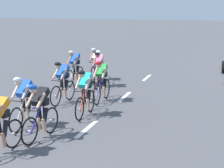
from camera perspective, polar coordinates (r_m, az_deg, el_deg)
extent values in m
cube|color=white|center=(10.85, -3.83, -6.75)|extent=(0.14, 1.60, 0.01)
cube|color=white|center=(14.50, 1.90, -1.91)|extent=(0.14, 1.60, 0.01)
cube|color=white|center=(18.30, 5.28, 0.97)|extent=(0.14, 1.60, 0.01)
torus|color=black|center=(9.68, -14.57, -7.23)|extent=(0.11, 0.72, 0.72)
cylinder|color=#99999E|center=(9.68, -14.57, -7.23)|extent=(0.07, 0.07, 0.06)
cylinder|color=white|center=(9.35, -15.96, -6.49)|extent=(0.04, 0.04, 0.65)
cube|color=black|center=(9.25, -16.08, -4.46)|extent=(0.12, 0.23, 0.05)
cube|color=black|center=(9.23, -16.13, -4.24)|extent=(0.30, 0.23, 0.18)
cylinder|color=black|center=(9.24, -15.77, -6.44)|extent=(0.13, 0.23, 0.40)
cylinder|color=#9E7051|center=(9.26, -15.98, -8.12)|extent=(0.10, 0.16, 0.36)
torus|color=black|center=(9.75, -12.28, -6.97)|extent=(0.11, 0.72, 0.72)
cylinder|color=#99999E|center=(9.75, -12.28, -6.97)|extent=(0.07, 0.07, 0.06)
torus|color=black|center=(10.54, -9.16, -5.40)|extent=(0.11, 0.72, 0.72)
cylinder|color=#99999E|center=(10.54, -9.16, -5.40)|extent=(0.07, 0.07, 0.06)
cylinder|color=#1E1E99|center=(9.95, -10.94, -3.29)|extent=(0.09, 0.55, 0.04)
cylinder|color=#1E1E99|center=(9.90, -11.42, -5.34)|extent=(0.09, 0.48, 0.63)
cylinder|color=#1E1E99|center=(10.19, -10.24, -4.67)|extent=(0.04, 0.04, 0.65)
cylinder|color=black|center=(9.68, -12.08, -3.89)|extent=(0.42, 0.07, 0.03)
cube|color=black|center=(10.10, -10.32, -2.80)|extent=(0.12, 0.23, 0.05)
cube|color=black|center=(9.95, -10.75, -1.85)|extent=(0.33, 0.58, 0.44)
cube|color=black|center=(10.08, -10.36, -2.59)|extent=(0.30, 0.23, 0.18)
cylinder|color=black|center=(10.09, -10.01, -4.60)|extent=(0.13, 0.23, 0.40)
cylinder|color=tan|center=(10.10, -10.20, -6.15)|extent=(0.10, 0.16, 0.36)
cylinder|color=black|center=(10.18, -10.86, -4.48)|extent=(0.13, 0.18, 0.40)
cylinder|color=tan|center=(10.20, -11.05, -6.01)|extent=(0.10, 0.13, 0.36)
cylinder|color=tan|center=(9.70, -10.65, -2.51)|extent=(0.11, 0.41, 0.35)
cylinder|color=tan|center=(9.88, -12.20, -2.31)|extent=(0.11, 0.41, 0.35)
sphere|color=tan|center=(9.66, -11.79, -0.85)|extent=(0.19, 0.19, 0.19)
ellipsoid|color=blue|center=(9.63, -11.84, -0.49)|extent=(0.26, 0.33, 0.24)
torus|color=black|center=(10.72, -14.27, -5.32)|extent=(0.05, 0.72, 0.72)
cylinder|color=#99999E|center=(10.72, -14.27, -5.32)|extent=(0.06, 0.06, 0.06)
torus|color=black|center=(11.55, -11.72, -3.95)|extent=(0.05, 0.72, 0.72)
cylinder|color=#99999E|center=(11.55, -11.72, -3.95)|extent=(0.06, 0.06, 0.06)
cylinder|color=silver|center=(10.95, -13.20, -1.98)|extent=(0.04, 0.55, 0.04)
cylinder|color=silver|center=(10.89, -13.58, -3.84)|extent=(0.05, 0.48, 0.63)
cylinder|color=silver|center=(11.20, -12.62, -3.25)|extent=(0.04, 0.04, 0.65)
cylinder|color=black|center=(10.67, -14.13, -2.51)|extent=(0.42, 0.03, 0.03)
cube|color=black|center=(11.11, -12.70, -1.54)|extent=(0.10, 0.22, 0.05)
cube|color=blue|center=(10.96, -13.07, -0.67)|extent=(0.29, 0.55, 0.45)
cube|color=black|center=(11.10, -12.74, -1.35)|extent=(0.28, 0.20, 0.18)
cylinder|color=black|center=(11.09, -12.38, -3.17)|extent=(0.11, 0.22, 0.40)
cylinder|color=beige|center=(11.10, -12.52, -4.59)|extent=(0.09, 0.15, 0.36)
cylinder|color=black|center=(11.18, -13.18, -3.09)|extent=(0.11, 0.17, 0.40)
cylinder|color=beige|center=(11.18, -13.32, -4.50)|extent=(0.09, 0.12, 0.36)
cylinder|color=beige|center=(10.71, -12.88, -1.23)|extent=(0.08, 0.40, 0.35)
cylinder|color=beige|center=(10.87, -14.35, -1.11)|extent=(0.08, 0.40, 0.35)
sphere|color=beige|center=(10.66, -13.93, 0.25)|extent=(0.19, 0.19, 0.19)
ellipsoid|color=white|center=(10.64, -13.97, 0.58)|extent=(0.23, 0.32, 0.24)
torus|color=black|center=(11.53, -4.91, -3.76)|extent=(0.05, 0.72, 0.72)
cylinder|color=#99999E|center=(11.53, -4.91, -3.76)|extent=(0.06, 0.06, 0.06)
torus|color=black|center=(12.44, -3.22, -2.57)|extent=(0.05, 0.72, 0.72)
cylinder|color=#99999E|center=(12.44, -3.22, -2.57)|extent=(0.06, 0.06, 0.06)
cylinder|color=#B21919|center=(11.81, -4.16, -0.68)|extent=(0.04, 0.55, 0.04)
cylinder|color=#B21919|center=(11.73, -4.43, -2.41)|extent=(0.05, 0.48, 0.63)
cylinder|color=#B21919|center=(12.06, -3.80, -1.89)|extent=(0.04, 0.04, 0.65)
cylinder|color=black|center=(11.50, -4.77, -1.14)|extent=(0.42, 0.03, 0.03)
cube|color=black|center=(11.98, -3.82, -0.29)|extent=(0.10, 0.22, 0.05)
cube|color=#19B2B7|center=(11.83, -4.05, 0.53)|extent=(0.29, 0.55, 0.46)
cube|color=black|center=(11.97, -3.84, -0.12)|extent=(0.28, 0.20, 0.18)
cylinder|color=black|center=(11.97, -3.50, -1.80)|extent=(0.11, 0.22, 0.40)
cylinder|color=tan|center=(11.96, -3.61, -3.12)|extent=(0.09, 0.16, 0.36)
cylinder|color=black|center=(12.03, -4.30, -1.74)|extent=(0.11, 0.17, 0.40)
cylinder|color=tan|center=(12.02, -4.42, -3.05)|extent=(0.09, 0.12, 0.36)
cylinder|color=tan|center=(11.59, -3.67, 0.04)|extent=(0.08, 0.40, 0.35)
cylinder|color=tan|center=(11.70, -5.14, 0.13)|extent=(0.08, 0.40, 0.35)
sphere|color=tan|center=(11.51, -4.59, 1.42)|extent=(0.19, 0.19, 0.19)
ellipsoid|color=black|center=(11.49, -4.61, 1.73)|extent=(0.23, 0.32, 0.24)
torus|color=black|center=(13.21, -8.48, -1.81)|extent=(0.11, 0.72, 0.72)
cylinder|color=#99999E|center=(13.21, -8.48, -1.81)|extent=(0.07, 0.07, 0.06)
torus|color=black|center=(14.05, -6.35, -0.93)|extent=(0.11, 0.72, 0.72)
cylinder|color=#99999E|center=(14.05, -6.35, -0.93)|extent=(0.07, 0.07, 0.06)
cylinder|color=black|center=(13.47, -7.55, 0.83)|extent=(0.09, 0.55, 0.04)
cylinder|color=black|center=(13.39, -7.89, -0.67)|extent=(0.09, 0.48, 0.63)
cylinder|color=black|center=(13.70, -7.09, -0.27)|extent=(0.04, 0.04, 0.65)
cylinder|color=black|center=(13.18, -8.32, 0.47)|extent=(0.42, 0.07, 0.03)
cube|color=black|center=(13.63, -7.13, 1.14)|extent=(0.12, 0.23, 0.05)
cube|color=blue|center=(13.49, -7.42, 1.88)|extent=(0.33, 0.57, 0.45)
cube|color=black|center=(13.62, -7.15, 1.30)|extent=(0.30, 0.23, 0.18)
cylinder|color=black|center=(13.60, -6.89, -0.19)|extent=(0.13, 0.23, 0.40)
cylinder|color=tan|center=(13.59, -7.03, -1.34)|extent=(0.10, 0.16, 0.36)
cylinder|color=black|center=(13.69, -7.55, -0.13)|extent=(0.13, 0.18, 0.40)
cylinder|color=tan|center=(13.68, -7.69, -1.27)|extent=(0.10, 0.13, 0.36)
cylinder|color=tan|center=(13.24, -7.28, 1.47)|extent=(0.11, 0.41, 0.35)
cylinder|color=tan|center=(13.40, -8.47, 1.57)|extent=(0.11, 0.41, 0.35)
sphere|color=tan|center=(13.20, -8.10, 2.70)|extent=(0.19, 0.19, 0.19)
ellipsoid|color=black|center=(13.18, -8.13, 2.97)|extent=(0.26, 0.34, 0.24)
torus|color=black|center=(13.27, -2.29, -1.62)|extent=(0.06, 0.72, 0.72)
cylinder|color=#99999E|center=(13.27, -2.29, -1.62)|extent=(0.06, 0.06, 0.06)
torus|color=black|center=(14.19, -0.87, -0.72)|extent=(0.06, 0.72, 0.72)
cylinder|color=#99999E|center=(14.19, -0.87, -0.72)|extent=(0.06, 0.06, 0.06)
cylinder|color=#1E1E99|center=(13.57, -1.64, 1.01)|extent=(0.05, 0.55, 0.04)
cylinder|color=#1E1E99|center=(13.48, -1.89, -0.48)|extent=(0.05, 0.48, 0.63)
cylinder|color=#1E1E99|center=(13.82, -1.35, -0.08)|extent=(0.04, 0.04, 0.65)
cylinder|color=black|center=(13.25, -2.16, 0.65)|extent=(0.42, 0.04, 0.03)
cube|color=black|center=(13.75, -1.36, 1.32)|extent=(0.10, 0.22, 0.05)
cube|color=green|center=(13.60, -1.54, 2.06)|extent=(0.29, 0.55, 0.46)
cube|color=black|center=(13.73, -1.37, 1.48)|extent=(0.28, 0.20, 0.18)
cylinder|color=black|center=(13.72, -1.08, 0.01)|extent=(0.11, 0.23, 0.40)
cylinder|color=tan|center=(13.71, -1.19, -1.14)|extent=(0.09, 0.16, 0.36)
cylinder|color=black|center=(13.78, -1.79, 0.06)|extent=(0.11, 0.17, 0.40)
cylinder|color=tan|center=(13.77, -1.90, -1.08)|extent=(0.09, 0.12, 0.36)
cylinder|color=tan|center=(13.35, -1.21, 1.66)|extent=(0.08, 0.40, 0.35)
cylinder|color=tan|center=(13.46, -2.49, 1.74)|extent=(0.08, 0.40, 0.35)
sphere|color=tan|center=(13.28, -1.99, 2.87)|extent=(0.19, 0.19, 0.19)
ellipsoid|color=red|center=(13.26, -2.00, 3.14)|extent=(0.24, 0.32, 0.24)
torus|color=black|center=(15.69, -2.37, 0.51)|extent=(0.12, 0.72, 0.72)
cylinder|color=#99999E|center=(15.69, -2.37, 0.51)|extent=(0.07, 0.07, 0.06)
torus|color=black|center=(16.65, -1.56, 1.18)|extent=(0.12, 0.72, 0.72)
cylinder|color=#99999E|center=(16.65, -1.56, 1.18)|extent=(0.07, 0.07, 0.06)
cylinder|color=#B21919|center=(16.03, -2.01, 2.71)|extent=(0.10, 0.55, 0.04)
cylinder|color=#B21919|center=(15.92, -2.14, 1.45)|extent=(0.09, 0.48, 0.63)
cylinder|color=#B21919|center=(16.27, -1.84, 1.76)|extent=(0.04, 0.04, 0.65)
cylinder|color=black|center=(15.70, -2.30, 2.43)|extent=(0.42, 0.07, 0.03)
cube|color=black|center=(16.21, -1.85, 2.96)|extent=(0.12, 0.23, 0.05)
cube|color=pink|center=(16.06, -1.95, 3.59)|extent=(0.34, 0.56, 0.47)
cube|color=black|center=(16.20, -1.86, 3.09)|extent=(0.30, 0.23, 0.18)
cylinder|color=black|center=(16.19, -1.58, 1.85)|extent=(0.13, 0.23, 0.40)
cylinder|color=#9E7051|center=(16.16, -1.64, 0.88)|extent=(0.11, 0.16, 0.36)
cylinder|color=black|center=(16.23, -2.20, 1.87)|extent=(0.13, 0.18, 0.40)
cylinder|color=#9E7051|center=(16.20, -2.26, 0.91)|extent=(0.10, 0.13, 0.36)
cylinder|color=#9E7051|center=(15.83, -1.56, 3.29)|extent=(0.12, 0.41, 0.35)
cylinder|color=#9E7051|center=(15.90, -2.69, 3.32)|extent=(0.12, 0.41, 0.35)
sphere|color=#9E7051|center=(15.74, -2.21, 4.30)|extent=(0.19, 0.19, 0.19)
ellipsoid|color=black|center=(15.72, -2.22, 4.53)|extent=(0.26, 0.34, 0.24)
torus|color=black|center=(16.26, -6.38, 0.85)|extent=(0.09, 0.73, 0.72)
cylinder|color=#99999E|center=(16.26, -6.38, 0.85)|extent=(0.06, 0.06, 0.06)
torus|color=black|center=(17.14, -4.84, 1.45)|extent=(0.09, 0.73, 0.72)
cylinder|color=#99999E|center=(17.14, -4.84, 1.45)|extent=(0.06, 0.06, 0.06)
cylinder|color=white|center=(16.56, -5.70, 2.95)|extent=(0.07, 0.55, 0.04)
cylinder|color=white|center=(16.46, -5.95, 1.75)|extent=(0.07, 0.48, 0.63)
cylinder|color=white|center=(16.79, -5.38, 2.03)|extent=(0.04, 0.04, 0.65)
cylinder|color=black|center=(16.26, -6.26, 2.70)|extent=(0.42, 0.05, 0.03)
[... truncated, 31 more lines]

